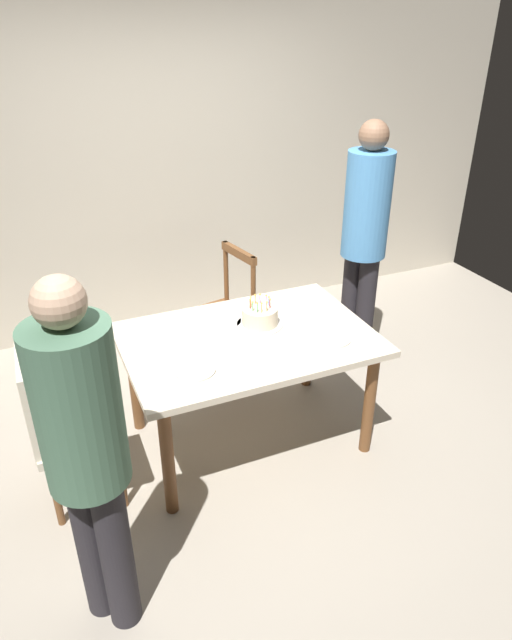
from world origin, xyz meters
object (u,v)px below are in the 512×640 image
chair_spindle_back (220,317)px  person_guest (365,233)px  plate_far_side (223,321)px  plate_near_celebrant (195,370)px  chair_upholstered (59,423)px  person_celebrant (86,449)px  plate_near_guest (332,338)px  birthday_cake (260,317)px  dining_table (248,350)px

chair_spindle_back → person_guest: bearing=-14.6°
plate_far_side → person_guest: bearing=15.5°
plate_near_celebrant → chair_upholstered: 0.76m
chair_spindle_back → chair_upholstered: 1.53m
person_celebrant → person_guest: 2.59m
plate_far_side → plate_near_guest: bearing=-41.1°
chair_upholstered → person_celebrant: size_ratio=0.56×
plate_near_guest → chair_spindle_back: chair_spindle_back is taller
plate_far_side → plate_near_guest: size_ratio=1.00×
plate_near_celebrant → plate_far_side: size_ratio=1.00×
plate_far_side → chair_spindle_back: 0.70m
plate_near_guest → person_celebrant: bearing=-156.2°
plate_near_celebrant → person_guest: size_ratio=0.12×
birthday_cake → chair_upholstered: chair_upholstered is taller
plate_near_guest → person_celebrant: (-1.47, -0.65, 0.20)m
plate_near_guest → dining_table: bearing=153.0°
birthday_cake → person_guest: size_ratio=0.15×
plate_near_guest → chair_upholstered: chair_upholstered is taller
dining_table → plate_near_celebrant: size_ratio=6.59×
person_celebrant → person_guest: bearing=33.3°
plate_far_side → birthday_cake: bearing=-33.2°
plate_near_celebrant → person_celebrant: (-0.63, -0.65, 0.20)m
person_guest → plate_near_celebrant: bearing=-153.1°
plate_near_celebrant → plate_near_guest: (0.83, 0.00, 0.00)m
chair_upholstered → person_guest: (2.24, 0.63, 0.51)m
plate_near_celebrant → plate_near_guest: same height
birthday_cake → plate_near_celebrant: (-0.52, -0.32, -0.05)m
plate_far_side → plate_near_guest: 0.67m
chair_upholstered → person_celebrant: 0.90m
person_guest → birthday_cake: bearing=-155.7°
plate_near_celebrant → person_guest: bearing=26.9°
birthday_cake → person_celebrant: (-1.15, -0.97, 0.15)m
dining_table → chair_upholstered: chair_upholstered is taller
birthday_cake → chair_upholstered: bearing=-171.9°
birthday_cake → chair_upholstered: 1.27m
person_guest → chair_spindle_back: bearing=165.4°
plate_near_celebrant → chair_spindle_back: (0.52, 1.04, -0.30)m
dining_table → person_guest: person_guest is taller
chair_spindle_back → person_guest: size_ratio=0.52×
plate_far_side → person_guest: (1.20, 0.33, 0.28)m
plate_far_side → person_celebrant: person_celebrant is taller
person_celebrant → plate_near_celebrant: bearing=45.5°
dining_table → birthday_cake: birthday_cake is taller
chair_spindle_back → chair_upholstered: (-1.23, -0.90, 0.07)m
chair_spindle_back → chair_upholstered: bearing=-144.0°
dining_table → plate_near_guest: size_ratio=6.59×
person_guest → chair_upholstered: bearing=-164.2°
chair_upholstered → plate_near_guest: bearing=-5.3°
plate_far_side → chair_spindle_back: (0.19, 0.60, -0.30)m
person_celebrant → plate_near_guest: bearing=23.8°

